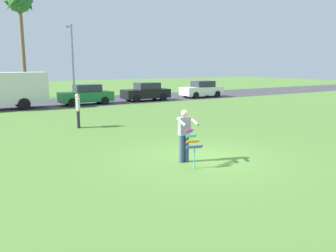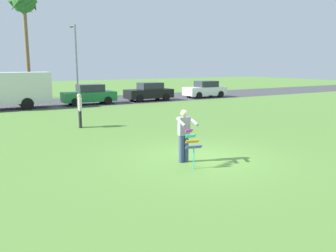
{
  "view_description": "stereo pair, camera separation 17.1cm",
  "coord_description": "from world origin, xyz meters",
  "px_view_note": "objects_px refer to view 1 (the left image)",
  "views": [
    {
      "loc": [
        -6.96,
        -9.1,
        3.16
      ],
      "look_at": [
        -0.75,
        0.96,
        1.05
      ],
      "focal_mm": 36.86,
      "sensor_mm": 36.0,
      "label": 1
    },
    {
      "loc": [
        -6.82,
        -9.19,
        3.16
      ],
      "look_at": [
        -0.75,
        0.96,
        1.05
      ],
      "focal_mm": 36.86,
      "sensor_mm": 36.0,
      "label": 2
    }
  ],
  "objects_px": {
    "parked_car_green": "(86,95)",
    "person_walker_near": "(78,110)",
    "kite_held": "(193,143)",
    "palm_tree_right_near": "(20,6)",
    "parked_car_white": "(202,89)",
    "parked_car_black": "(146,92)",
    "parked_truck_white_box": "(3,90)",
    "streetlight_pole": "(72,56)",
    "person_kite_flyer": "(184,134)"
  },
  "relations": [
    {
      "from": "parked_car_green",
      "to": "person_walker_near",
      "type": "xyz_separation_m",
      "value": [
        -3.71,
        -9.84,
        0.16
      ]
    },
    {
      "from": "streetlight_pole",
      "to": "kite_held",
      "type": "bearing_deg",
      "value": -98.72
    },
    {
      "from": "parked_truck_white_box",
      "to": "palm_tree_right_near",
      "type": "xyz_separation_m",
      "value": [
        2.89,
        8.36,
        7.01
      ]
    },
    {
      "from": "person_kite_flyer",
      "to": "palm_tree_right_near",
      "type": "bearing_deg",
      "value": 90.96
    },
    {
      "from": "parked_car_green",
      "to": "palm_tree_right_near",
      "type": "xyz_separation_m",
      "value": [
        -3.12,
        8.37,
        7.65
      ]
    },
    {
      "from": "person_walker_near",
      "to": "streetlight_pole",
      "type": "bearing_deg",
      "value": 74.04
    },
    {
      "from": "parked_car_green",
      "to": "person_walker_near",
      "type": "bearing_deg",
      "value": -110.67
    },
    {
      "from": "person_kite_flyer",
      "to": "parked_car_green",
      "type": "bearing_deg",
      "value": 81.45
    },
    {
      "from": "parked_truck_white_box",
      "to": "parked_car_black",
      "type": "relative_size",
      "value": 1.59
    },
    {
      "from": "kite_held",
      "to": "parked_truck_white_box",
      "type": "distance_m",
      "value": 18.71
    },
    {
      "from": "streetlight_pole",
      "to": "person_walker_near",
      "type": "bearing_deg",
      "value": -105.96
    },
    {
      "from": "parked_truck_white_box",
      "to": "parked_car_black",
      "type": "height_order",
      "value": "parked_truck_white_box"
    },
    {
      "from": "palm_tree_right_near",
      "to": "parked_car_white",
      "type": "bearing_deg",
      "value": -29.64
    },
    {
      "from": "kite_held",
      "to": "parked_car_white",
      "type": "relative_size",
      "value": 0.28
    },
    {
      "from": "person_kite_flyer",
      "to": "parked_car_green",
      "type": "height_order",
      "value": "person_kite_flyer"
    },
    {
      "from": "parked_car_white",
      "to": "palm_tree_right_near",
      "type": "height_order",
      "value": "palm_tree_right_near"
    },
    {
      "from": "parked_truck_white_box",
      "to": "parked_car_white",
      "type": "height_order",
      "value": "parked_truck_white_box"
    },
    {
      "from": "palm_tree_right_near",
      "to": "person_walker_near",
      "type": "distance_m",
      "value": 19.7
    },
    {
      "from": "person_kite_flyer",
      "to": "streetlight_pole",
      "type": "height_order",
      "value": "streetlight_pole"
    },
    {
      "from": "parked_car_white",
      "to": "streetlight_pole",
      "type": "relative_size",
      "value": 0.6
    },
    {
      "from": "parked_car_green",
      "to": "parked_car_white",
      "type": "distance_m",
      "value": 11.58
    },
    {
      "from": "person_kite_flyer",
      "to": "parked_car_black",
      "type": "height_order",
      "value": "person_kite_flyer"
    },
    {
      "from": "kite_held",
      "to": "parked_car_white",
      "type": "distance_m",
      "value": 23.36
    },
    {
      "from": "parked_car_white",
      "to": "palm_tree_right_near",
      "type": "relative_size",
      "value": 0.42
    },
    {
      "from": "parked_car_black",
      "to": "streetlight_pole",
      "type": "distance_m",
      "value": 8.92
    },
    {
      "from": "person_kite_flyer",
      "to": "person_walker_near",
      "type": "xyz_separation_m",
      "value": [
        -1.03,
        7.97,
        -0.02
      ]
    },
    {
      "from": "parked_car_white",
      "to": "parked_car_black",
      "type": "bearing_deg",
      "value": 180.0
    },
    {
      "from": "streetlight_pole",
      "to": "person_walker_near",
      "type": "height_order",
      "value": "streetlight_pole"
    },
    {
      "from": "parked_car_white",
      "to": "person_walker_near",
      "type": "bearing_deg",
      "value": -147.24
    },
    {
      "from": "parked_truck_white_box",
      "to": "person_kite_flyer",
      "type": "bearing_deg",
      "value": -79.43
    },
    {
      "from": "person_kite_flyer",
      "to": "kite_held",
      "type": "height_order",
      "value": "person_kite_flyer"
    },
    {
      "from": "palm_tree_right_near",
      "to": "parked_car_green",
      "type": "bearing_deg",
      "value": -69.57
    },
    {
      "from": "kite_held",
      "to": "palm_tree_right_near",
      "type": "bearing_deg",
      "value": 90.73
    },
    {
      "from": "person_walker_near",
      "to": "parked_car_white",
      "type": "bearing_deg",
      "value": 32.76
    },
    {
      "from": "parked_car_black",
      "to": "parked_car_white",
      "type": "distance_m",
      "value": 6.15
    },
    {
      "from": "parked_car_white",
      "to": "person_walker_near",
      "type": "xyz_separation_m",
      "value": [
        -15.3,
        -9.84,
        0.16
      ]
    },
    {
      "from": "parked_car_white",
      "to": "streetlight_pole",
      "type": "height_order",
      "value": "streetlight_pole"
    },
    {
      "from": "person_kite_flyer",
      "to": "parked_car_white",
      "type": "xyz_separation_m",
      "value": [
        14.26,
        17.82,
        -0.18
      ]
    },
    {
      "from": "person_kite_flyer",
      "to": "parked_car_white",
      "type": "relative_size",
      "value": 0.41
    },
    {
      "from": "parked_car_green",
      "to": "parked_truck_white_box",
      "type": "bearing_deg",
      "value": 179.99
    },
    {
      "from": "person_kite_flyer",
      "to": "kite_held",
      "type": "bearing_deg",
      "value": -99.15
    },
    {
      "from": "parked_car_green",
      "to": "person_walker_near",
      "type": "distance_m",
      "value": 10.52
    },
    {
      "from": "kite_held",
      "to": "person_walker_near",
      "type": "xyz_separation_m",
      "value": [
        -0.94,
        8.57,
        0.15
      ]
    },
    {
      "from": "parked_car_white",
      "to": "person_walker_near",
      "type": "height_order",
      "value": "person_walker_near"
    },
    {
      "from": "person_kite_flyer",
      "to": "kite_held",
      "type": "relative_size",
      "value": 1.49
    },
    {
      "from": "parked_car_black",
      "to": "parked_car_white",
      "type": "bearing_deg",
      "value": -0.0
    },
    {
      "from": "kite_held",
      "to": "person_walker_near",
      "type": "bearing_deg",
      "value": 96.23
    },
    {
      "from": "person_kite_flyer",
      "to": "kite_held",
      "type": "distance_m",
      "value": 0.63
    },
    {
      "from": "parked_car_black",
      "to": "streetlight_pole",
      "type": "height_order",
      "value": "streetlight_pole"
    },
    {
      "from": "palm_tree_right_near",
      "to": "person_walker_near",
      "type": "xyz_separation_m",
      "value": [
        -0.6,
        -18.21,
        -7.49
      ]
    }
  ]
}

